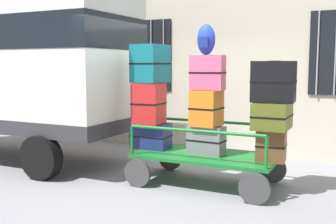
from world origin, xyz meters
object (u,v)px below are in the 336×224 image
suitcase_left_top (150,64)px  suitcase_left_bottom (151,136)px  backpack (206,40)px  suitcase_left_middle (149,103)px  van (8,65)px  suitcase_center_top (274,82)px  suitcase_midleft_top (208,73)px  luggage_cart (206,160)px  suitcase_center_bottom (271,145)px  suitcase_center_middle (272,116)px  suitcase_midleft_middle (206,108)px  suitcase_midleft_bottom (206,140)px

suitcase_left_top → suitcase_left_bottom: bearing=90.0°
suitcase_left_bottom → backpack: (0.93, -0.03, 1.49)m
suitcase_left_middle → van: bearing=178.8°
suitcase_center_top → backpack: (-0.98, -0.03, 0.59)m
van → suitcase_midleft_top: bearing=-0.3°
suitcase_left_middle → backpack: 1.34m
luggage_cart → suitcase_center_bottom: (0.95, -0.01, 0.31)m
luggage_cart → suitcase_center_middle: size_ratio=3.67×
luggage_cart → suitcase_center_bottom: size_ratio=4.80×
suitcase_left_bottom → suitcase_midleft_middle: suitcase_midleft_middle is taller
van → suitcase_center_bottom: size_ratio=11.17×
suitcase_left_middle → suitcase_midleft_bottom: bearing=0.9°
suitcase_midleft_top → suitcase_center_middle: bearing=-1.6°
suitcase_left_top → suitcase_center_top: (1.91, 0.01, -0.24)m
suitcase_center_middle → suitcase_left_middle: bearing=-179.4°
suitcase_center_middle → backpack: (-0.98, 0.01, 1.06)m
van → suitcase_left_middle: size_ratio=7.84×
van → suitcase_midleft_top: 4.02m
suitcase_center_middle → suitcase_center_top: suitcase_center_top is taller
suitcase_center_top → suitcase_left_bottom: bearing=180.0°
suitcase_midleft_bottom → suitcase_midleft_top: bearing=90.0°
van → suitcase_midleft_bottom: van is taller
suitcase_center_bottom → suitcase_center_top: size_ratio=0.74×
suitcase_center_middle → suitcase_center_top: size_ratio=0.96×
luggage_cart → suitcase_left_bottom: 1.00m
suitcase_left_middle → suitcase_midleft_middle: size_ratio=1.22×
van → backpack: bearing=-0.5°
suitcase_midleft_middle → suitcase_center_top: 1.04m
luggage_cart → suitcase_left_bottom: bearing=178.2°
suitcase_left_bottom → suitcase_midleft_top: (0.95, -0.02, 1.01)m
suitcase_left_bottom → suitcase_center_middle: suitcase_center_middle is taller
luggage_cart → suitcase_left_top: (-0.95, 0.02, 1.43)m
suitcase_midleft_top → backpack: backpack is taller
suitcase_left_middle → suitcase_center_top: bearing=1.8°
luggage_cart → suitcase_midleft_middle: suitcase_midleft_middle is taller
van → suitcase_left_top: size_ratio=8.43×
suitcase_center_middle → van: bearing=179.5°
suitcase_left_bottom → suitcase_center_middle: bearing=-1.3°
suitcase_left_bottom → suitcase_left_middle: (0.00, -0.06, 0.52)m
suitcase_left_top → luggage_cart: bearing=-1.2°
suitcase_center_bottom → backpack: backpack is taller
suitcase_midleft_bottom → suitcase_center_bottom: suitcase_center_bottom is taller
backpack → suitcase_midleft_middle: bearing=-39.5°
suitcase_midleft_top → suitcase_center_middle: (0.95, -0.03, -0.58)m
suitcase_left_bottom → suitcase_left_top: bearing=-90.0°
suitcase_midleft_top → suitcase_center_bottom: bearing=-1.2°
van → luggage_cart: size_ratio=2.33×
suitcase_center_top → suitcase_midleft_bottom: bearing=-177.2°
suitcase_left_middle → suitcase_left_top: (0.00, 0.05, 0.62)m
suitcase_midleft_bottom → van: bearing=179.3°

